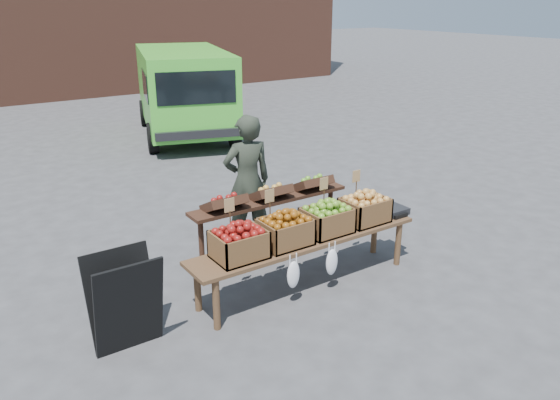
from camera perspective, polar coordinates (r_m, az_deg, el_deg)
ground at (r=5.96m, az=-5.53°, el=-9.69°), size 80.00×80.00×0.00m
delivery_van at (r=12.65m, az=-9.97°, el=10.90°), size 3.15×4.65×1.91m
vendor at (r=6.77m, az=-3.44°, el=1.96°), size 0.68×0.51×1.68m
chalkboard_sign at (r=5.07m, az=-15.87°, el=-10.24°), size 0.61×0.33×0.92m
back_table at (r=6.40m, az=-1.01°, el=-2.18°), size 2.10×0.44×1.04m
display_bench at (r=5.96m, az=2.72°, el=-6.50°), size 2.70×0.56×0.57m
crate_golden_apples at (r=5.36m, az=-4.31°, el=-4.67°), size 0.50×0.40×0.28m
crate_russet_pears at (r=5.63m, az=0.54°, el=-3.35°), size 0.50×0.40×0.28m
crate_red_apples at (r=5.93m, az=4.92°, el=-2.14°), size 0.50×0.40×0.28m
crate_green_apples at (r=6.27m, az=8.84°, el=-1.04°), size 0.50×0.40×0.28m
weighing_scale at (r=6.59m, az=11.52°, el=-1.08°), size 0.34×0.30×0.08m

